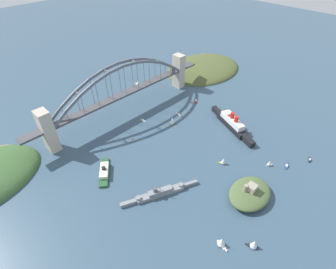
{
  "coord_description": "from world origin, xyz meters",
  "views": [
    {
      "loc": [
        159.73,
        239.34,
        195.17
      ],
      "look_at": [
        0.0,
        79.01,
        8.0
      ],
      "focal_mm": 27.38,
      "sensor_mm": 36.0,
      "label": 1
    }
  ],
  "objects": [
    {
      "name": "small_boat_8",
      "position": [
        -83.52,
        209.3,
        0.76
      ],
      "size": [
        8.81,
        4.44,
        2.14
      ],
      "color": "black",
      "rests_on": "ground"
    },
    {
      "name": "seaplane_taxiing_near_bridge",
      "position": [
        -58.23,
        -48.51,
        1.96
      ],
      "size": [
        10.34,
        9.34,
        4.73
      ],
      "color": "#B7B7B2",
      "rests_on": "ground"
    },
    {
      "name": "small_boat_3",
      "position": [
        -3.56,
        30.02,
        0.68
      ],
      "size": [
        3.04,
        7.93,
        1.91
      ],
      "color": "silver",
      "rests_on": "ground"
    },
    {
      "name": "ocean_liner",
      "position": [
        -72.3,
        117.56,
        6.09
      ],
      "size": [
        35.78,
        79.71,
        19.99
      ],
      "color": "black",
      "rests_on": "ground"
    },
    {
      "name": "small_boat_2",
      "position": [
        -45.77,
        182.39,
        3.44
      ],
      "size": [
        6.11,
        5.14,
        7.39
      ],
      "color": "silver",
      "rests_on": "ground"
    },
    {
      "name": "small_boat_9",
      "position": [
        -45.72,
        53.29,
        0.77
      ],
      "size": [
        2.7,
        9.54,
        2.16
      ],
      "color": "silver",
      "rests_on": "ground"
    },
    {
      "name": "small_boat_0",
      "position": [
        -57.9,
        195.96,
        0.67
      ],
      "size": [
        11.75,
        4.67,
        1.91
      ],
      "color": "#234C8C",
      "rests_on": "ground"
    },
    {
      "name": "harbor_ferry_steamer",
      "position": [
        81.99,
        70.45,
        2.53
      ],
      "size": [
        29.2,
        34.67,
        8.19
      ],
      "color": "#23512D",
      "rests_on": "ground"
    },
    {
      "name": "small_boat_6",
      "position": [
        59.85,
        198.06,
        4.61
      ],
      "size": [
        6.94,
        10.94,
        9.84
      ],
      "color": "silver",
      "rests_on": "ground"
    },
    {
      "name": "naval_cruiser",
      "position": [
        60.93,
        128.95,
        2.78
      ],
      "size": [
        70.69,
        33.28,
        16.58
      ],
      "color": "gray",
      "rests_on": "ground"
    },
    {
      "name": "fort_island_mid_harbor",
      "position": [
        4.0,
        188.88,
        5.29
      ],
      "size": [
        44.76,
        33.82,
        17.15
      ],
      "color": "#4C6038",
      "rests_on": "ground"
    },
    {
      "name": "ground_plane",
      "position": [
        0.0,
        0.0,
        0.0
      ],
      "size": [
        1400.0,
        1400.0,
        0.0
      ],
      "primitive_type": "plane",
      "color": "#385166"
    },
    {
      "name": "small_boat_4",
      "position": [
        -13.73,
        147.01,
        4.46
      ],
      "size": [
        6.43,
        8.14,
        9.56
      ],
      "color": "gold",
      "rests_on": "ground"
    },
    {
      "name": "channel_marker_buoy",
      "position": [
        28.82,
        48.66,
        1.12
      ],
      "size": [
        2.2,
        2.2,
        2.75
      ],
      "color": "red",
      "rests_on": "ground"
    },
    {
      "name": "small_boat_5",
      "position": [
        -26.15,
        60.44,
        4.84
      ],
      "size": [
        9.05,
        8.24,
        10.37
      ],
      "color": "gold",
      "rests_on": "ground"
    },
    {
      "name": "small_boat_7",
      "position": [
        43.42,
        216.71,
        4.59
      ],
      "size": [
        7.17,
        9.55,
        9.87
      ],
      "color": "black",
      "rests_on": "ground"
    },
    {
      "name": "small_boat_1",
      "position": [
        -86.26,
        48.18,
        0.88
      ],
      "size": [
        7.41,
        7.86,
        2.45
      ],
      "color": "#B2231E",
      "rests_on": "ground"
    },
    {
      "name": "harbor_arch_bridge",
      "position": [
        0.0,
        0.0,
        28.55
      ],
      "size": [
        262.14,
        15.52,
        69.2
      ],
      "color": "#BCB29E",
      "rests_on": "ground"
    },
    {
      "name": "headland_west_shore",
      "position": [
        -177.68,
        -12.79,
        0.0
      ],
      "size": [
        140.65,
        108.95,
        22.7
      ],
      "color": "#4C562D",
      "rests_on": "ground"
    }
  ]
}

